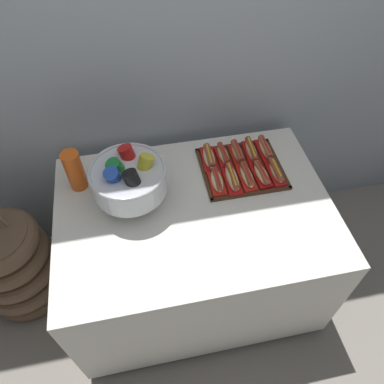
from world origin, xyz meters
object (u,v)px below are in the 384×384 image
(hot_dog_7, at_px, (237,153))
(hot_dog_0, at_px, (217,181))
(floor_vase, at_px, (16,265))
(hot_dog_1, at_px, (232,178))
(hot_dog_4, at_px, (276,172))
(hot_dog_5, at_px, (209,158))
(buffet_table, at_px, (194,247))
(hot_dog_3, at_px, (261,174))
(hot_dog_2, at_px, (247,176))
(hot_dog_8, at_px, (251,151))
(punch_bowl, at_px, (129,178))
(hot_dog_9, at_px, (265,149))
(hot_dog_6, at_px, (223,155))
(serving_tray, at_px, (241,169))
(cup_stack, at_px, (75,171))

(hot_dog_7, bearing_deg, hot_dog_0, -132.08)
(floor_vase, distance_m, hot_dog_0, 1.22)
(hot_dog_1, height_order, hot_dog_4, hot_dog_1)
(floor_vase, xyz_separation_m, hot_dog_5, (1.11, 0.13, 0.50))
(buffet_table, height_order, hot_dog_7, hot_dog_7)
(hot_dog_3, xyz_separation_m, hot_dog_4, (0.07, 0.00, 0.00))
(floor_vase, xyz_separation_m, hot_dog_7, (1.26, 0.13, 0.50))
(hot_dog_2, bearing_deg, hot_dog_7, 90.19)
(buffet_table, relative_size, hot_dog_5, 7.09)
(buffet_table, height_order, hot_dog_3, hot_dog_3)
(hot_dog_8, xyz_separation_m, punch_bowl, (-0.63, -0.17, 0.11))
(hot_dog_0, distance_m, hot_dog_5, 0.17)
(hot_dog_0, relative_size, hot_dog_4, 0.99)
(hot_dog_2, distance_m, hot_dog_9, 0.22)
(hot_dog_7, bearing_deg, hot_dog_1, -114.25)
(hot_dog_6, relative_size, hot_dog_7, 0.98)
(hot_dog_0, bearing_deg, hot_dog_2, 0.19)
(hot_dog_1, bearing_deg, serving_tray, 47.92)
(punch_bowl, relative_size, cup_stack, 1.61)
(hot_dog_5, xyz_separation_m, hot_dog_7, (0.15, 0.00, 0.00))
(serving_tray, distance_m, hot_dog_8, 0.12)
(hot_dog_3, height_order, hot_dog_4, hot_dog_4)
(hot_dog_1, height_order, hot_dog_3, hot_dog_1)
(hot_dog_2, height_order, hot_dog_5, hot_dog_2)
(serving_tray, distance_m, hot_dog_9, 0.17)
(hot_dog_7, height_order, cup_stack, cup_stack)
(serving_tray, distance_m, hot_dog_0, 0.17)
(hot_dog_7, height_order, punch_bowl, punch_bowl)
(serving_tray, bearing_deg, hot_dog_6, 132.47)
(hot_dog_2, relative_size, hot_dog_4, 1.04)
(floor_vase, height_order, hot_dog_9, floor_vase)
(hot_dog_5, bearing_deg, serving_tray, -28.62)
(floor_vase, relative_size, hot_dog_6, 7.06)
(floor_vase, bearing_deg, hot_dog_5, 6.51)
(hot_dog_5, bearing_deg, hot_dog_4, -28.62)
(hot_dog_7, bearing_deg, hot_dog_4, -47.53)
(hot_dog_8, distance_m, hot_dog_9, 0.08)
(floor_vase, relative_size, hot_dog_2, 6.65)
(hot_dog_3, bearing_deg, hot_dog_4, 0.19)
(serving_tray, relative_size, hot_dog_9, 2.27)
(hot_dog_8, bearing_deg, hot_dog_1, -132.08)
(hot_dog_4, relative_size, hot_dog_7, 1.00)
(buffet_table, relative_size, hot_dog_9, 7.20)
(serving_tray, bearing_deg, punch_bowl, -170.98)
(floor_vase, height_order, hot_dog_5, floor_vase)
(hot_dog_1, xyz_separation_m, hot_dog_8, (0.15, 0.17, -0.00))
(hot_dog_1, distance_m, cup_stack, 0.75)
(serving_tray, xyz_separation_m, hot_dog_7, (-0.00, 0.08, 0.03))
(hot_dog_1, height_order, hot_dog_7, hot_dog_7)
(hot_dog_2, height_order, punch_bowl, punch_bowl)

